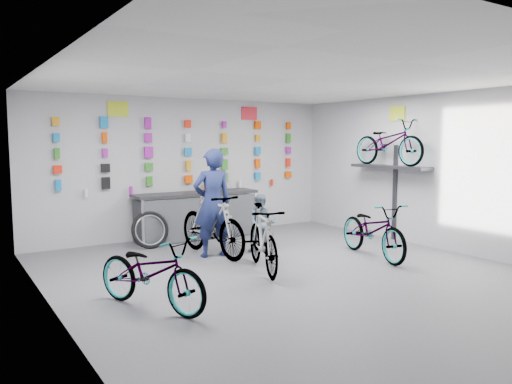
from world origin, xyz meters
TOP-DOWN VIEW (x-y plane):
  - floor at (0.00, 0.00)m, footprint 8.00×8.00m
  - ceiling at (0.00, 0.00)m, footprint 8.00×8.00m
  - wall_back at (0.00, 4.00)m, footprint 7.00×0.00m
  - wall_left at (-3.50, 0.00)m, footprint 0.00×8.00m
  - wall_right at (3.50, 0.00)m, footprint 0.00×8.00m
  - counter at (0.00, 3.54)m, footprint 2.70×0.66m
  - merch_wall at (-0.03, 3.93)m, footprint 5.56×0.08m
  - wall_bracket at (3.33, 1.20)m, footprint 0.39×1.90m
  - sign_left at (-1.50, 3.98)m, footprint 0.42×0.02m
  - sign_right at (1.60, 3.98)m, footprint 0.42×0.02m
  - sign_side at (3.48, 1.20)m, footprint 0.02×0.40m
  - bike_left at (-2.45, -0.20)m, footprint 1.28×1.88m
  - bike_center at (-0.29, 0.55)m, footprint 1.08×1.85m
  - bike_right at (1.91, 0.28)m, footprint 1.05×2.01m
  - bike_service at (-0.46, 1.96)m, footprint 0.79×2.02m
  - bike_wall at (3.25, 1.20)m, footprint 0.63×1.80m
  - clerk at (-0.48, 1.90)m, footprint 0.77×0.57m
  - customer at (0.44, 1.69)m, footprint 0.67×0.64m
  - spare_wheel at (-1.19, 3.17)m, footprint 0.76×0.31m
  - register at (0.48, 3.55)m, footprint 0.31×0.32m

SIDE VIEW (x-z plane):
  - floor at x=0.00m, z-range 0.00..0.00m
  - spare_wheel at x=-1.19m, z-range -0.01..0.73m
  - bike_left at x=-2.45m, z-range 0.00..0.94m
  - counter at x=0.00m, z-range -0.01..0.99m
  - bike_right at x=1.91m, z-range 0.00..1.01m
  - bike_center at x=-0.29m, z-range 0.00..1.08m
  - customer at x=0.44m, z-range 0.00..1.10m
  - bike_service at x=-0.46m, z-range 0.00..1.18m
  - clerk at x=-0.48m, z-range 0.00..1.95m
  - register at x=0.48m, z-range 1.00..1.22m
  - wall_bracket at x=3.33m, z-range 0.46..2.46m
  - wall_back at x=0.00m, z-range -2.00..5.00m
  - wall_left at x=-3.50m, z-range -2.50..5.50m
  - wall_right at x=3.50m, z-range -2.50..5.50m
  - merch_wall at x=-0.03m, z-range 0.99..2.55m
  - bike_wall at x=3.25m, z-range 1.58..2.53m
  - sign_side at x=3.48m, z-range 2.50..2.80m
  - sign_left at x=-1.50m, z-range 2.57..2.87m
  - sign_right at x=1.60m, z-range 2.57..2.87m
  - ceiling at x=0.00m, z-range 3.00..3.00m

